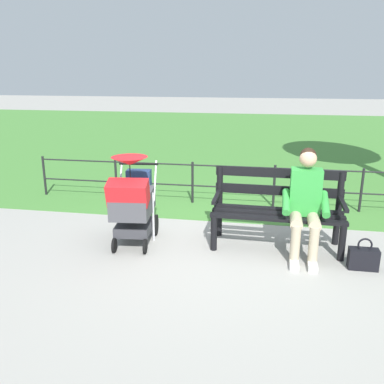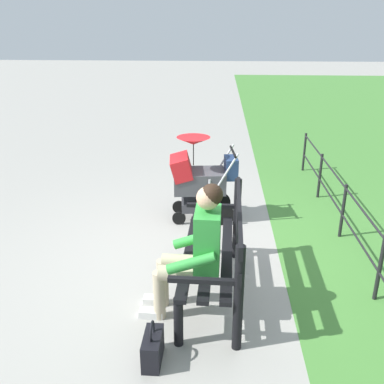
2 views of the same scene
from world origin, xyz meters
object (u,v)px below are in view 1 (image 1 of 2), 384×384
person_on_bench (306,200)px  handbag (363,258)px  park_bench (278,205)px  stroller (133,200)px

person_on_bench → handbag: person_on_bench is taller
park_bench → stroller: stroller is taller
park_bench → stroller: (1.78, 0.30, 0.07)m
person_on_bench → handbag: size_ratio=3.45×
park_bench → stroller: 1.81m
person_on_bench → stroller: bearing=2.0°
park_bench → person_on_bench: size_ratio=1.26×
park_bench → handbag: size_ratio=4.36×
stroller → handbag: (-2.73, 0.22, -0.47)m
person_on_bench → stroller: (2.09, 0.07, -0.08)m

